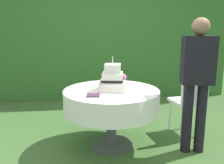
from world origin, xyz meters
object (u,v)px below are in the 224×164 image
object	(u,v)px
wedding_cake	(113,80)
garden_chair	(190,98)
cake_table	(111,101)
serving_plate_near	(102,84)
serving_plate_far	(131,83)
serving_plate_left	(141,96)
napkin_stack	(93,95)
standing_person	(197,77)

from	to	relation	value
wedding_cake	garden_chair	size ratio (longest dim) A/B	0.47
cake_table	serving_plate_near	xyz separation A→B (m)	(-0.09, 0.29, 0.15)
cake_table	serving_plate_far	bearing A→B (deg)	43.47
serving_plate_near	serving_plate_left	distance (m)	0.72
napkin_stack	garden_chair	world-z (taller)	garden_chair
wedding_cake	serving_plate_near	bearing A→B (deg)	110.78
napkin_stack	garden_chair	bearing A→B (deg)	17.27
cake_table	serving_plate_near	bearing A→B (deg)	107.12
wedding_cake	garden_chair	xyz separation A→B (m)	(1.09, 0.17, -0.32)
serving_plate_near	serving_plate_left	world-z (taller)	same
standing_person	garden_chair	bearing A→B (deg)	71.69
cake_table	napkin_stack	size ratio (longest dim) A/B	8.17
wedding_cake	standing_person	world-z (taller)	standing_person
wedding_cake	standing_person	distance (m)	0.99
wedding_cake	serving_plate_near	world-z (taller)	wedding_cake
wedding_cake	serving_plate_near	size ratio (longest dim) A/B	3.97
cake_table	wedding_cake	bearing A→B (deg)	2.34
cake_table	wedding_cake	distance (m)	0.27
serving_plate_far	standing_person	bearing A→B (deg)	-41.38
serving_plate_far	napkin_stack	bearing A→B (deg)	-135.32
napkin_stack	serving_plate_left	bearing A→B (deg)	-8.36
serving_plate_near	serving_plate_far	world-z (taller)	same
wedding_cake	serving_plate_far	world-z (taller)	wedding_cake
wedding_cake	napkin_stack	world-z (taller)	wedding_cake
cake_table	standing_person	size ratio (longest dim) A/B	0.74
wedding_cake	standing_person	bearing A→B (deg)	-16.54
napkin_stack	standing_person	bearing A→B (deg)	-1.67
wedding_cake	napkin_stack	bearing A→B (deg)	-136.06
serving_plate_far	garden_chair	world-z (taller)	garden_chair
standing_person	wedding_cake	bearing A→B (deg)	163.46
serving_plate_near	serving_plate_left	xyz separation A→B (m)	(0.38, -0.61, 0.00)
napkin_stack	garden_chair	distance (m)	1.43
serving_plate_left	garden_chair	size ratio (longest dim) A/B	0.14
serving_plate_far	napkin_stack	size ratio (longest dim) A/B	0.82
serving_plate_far	garden_chair	distance (m)	0.84
napkin_stack	cake_table	bearing A→B (deg)	46.21
serving_plate_left	garden_chair	world-z (taller)	garden_chair
serving_plate_left	garden_chair	xyz separation A→B (m)	(0.82, 0.50, -0.20)
cake_table	garden_chair	xyz separation A→B (m)	(1.11, 0.17, -0.06)
cake_table	standing_person	xyz separation A→B (m)	(0.96, -0.28, 0.33)
wedding_cake	serving_plate_far	distance (m)	0.43
wedding_cake	napkin_stack	xyz separation A→B (m)	(-0.25, -0.25, -0.12)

